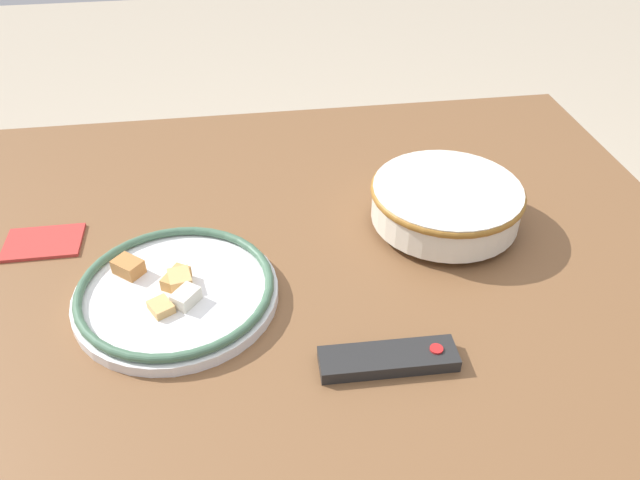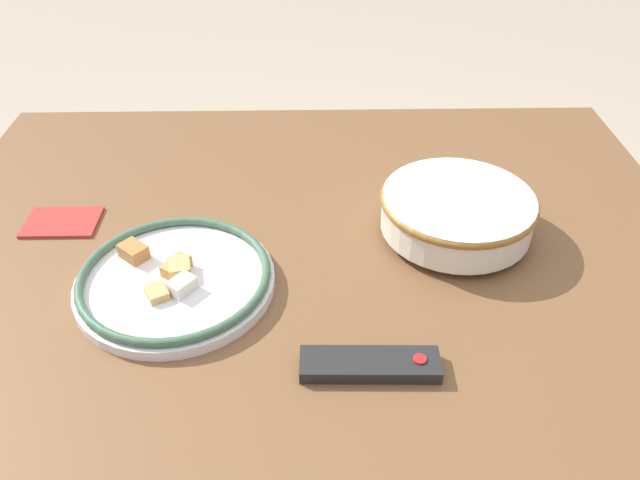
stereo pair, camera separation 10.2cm
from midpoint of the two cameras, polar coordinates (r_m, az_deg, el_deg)
The scene contains 6 objects.
ground_plane at distance 1.63m, azimuth -2.93°, elevation -20.85°, with size 8.00×8.00×0.00m, color #B7A88E.
dining_table at distance 1.13m, azimuth -3.96°, elevation -3.32°, with size 1.38×1.04×0.72m.
noodle_bowl at distance 1.11m, azimuth 8.87°, elevation 3.32°, with size 0.27×0.27×0.08m.
food_plate at distance 1.00m, azimuth -15.95°, elevation -4.65°, with size 0.32×0.32×0.04m.
tv_remote at distance 0.88m, azimuth 2.90°, elevation -10.96°, with size 0.19×0.06×0.02m.
folded_napkin at distance 1.20m, azimuth -26.24°, elevation -0.29°, with size 0.13×0.09×0.01m.
Camera 1 is at (0.10, 0.85, 1.39)m, focal length 35.00 mm.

